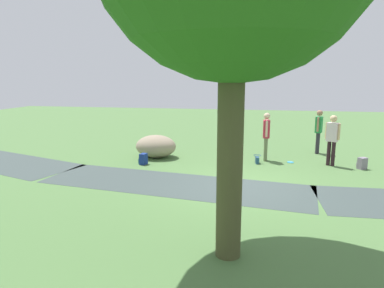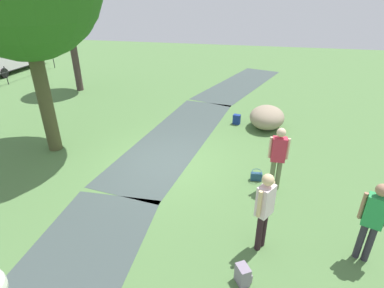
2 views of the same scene
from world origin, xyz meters
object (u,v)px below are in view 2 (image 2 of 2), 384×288
handbag_on_grass (256,176)px  backpack_by_boulder (237,119)px  lawn_boulder (267,117)px  frisbee_on_grass (268,208)px  man_near_boulder (373,217)px  delivery_van (3,52)px  spare_backpack_on_lawn (243,275)px  young_tree_near_path (68,15)px  woman_with_handbag (278,154)px  passerby_on_path (265,207)px

handbag_on_grass → backpack_by_boulder: 4.16m
lawn_boulder → frisbee_on_grass: size_ratio=7.15×
man_near_boulder → frisbee_on_grass: man_near_boulder is taller
lawn_boulder → delivery_van: 18.31m
spare_backpack_on_lawn → young_tree_near_path: bearing=42.5°
lawn_boulder → woman_with_handbag: woman_with_handbag is taller
handbag_on_grass → frisbee_on_grass: size_ratio=1.40×
man_near_boulder → spare_backpack_on_lawn: 2.69m
spare_backpack_on_lawn → woman_with_handbag: bearing=-10.6°
passerby_on_path → backpack_by_boulder: size_ratio=4.52×
young_tree_near_path → spare_backpack_on_lawn: size_ratio=12.95×
handbag_on_grass → spare_backpack_on_lawn: 3.55m
lawn_boulder → man_near_boulder: size_ratio=0.95×
spare_backpack_on_lawn → man_near_boulder: bearing=-64.2°
passerby_on_path → man_near_boulder: bearing=-86.2°
delivery_van → backpack_by_boulder: bearing=-110.2°
handbag_on_grass → backpack_by_boulder: backpack_by_boulder is taller
woman_with_handbag → handbag_on_grass: woman_with_handbag is taller
man_near_boulder → delivery_van: 22.84m
handbag_on_grass → spare_backpack_on_lawn: bearing=178.0°
handbag_on_grass → woman_with_handbag: bearing=-121.8°
man_near_boulder → delivery_van: (12.40, 19.18, 0.21)m
backpack_by_boulder → handbag_on_grass: bearing=-167.1°
passerby_on_path → handbag_on_grass: (2.57, 0.16, -0.92)m
lawn_boulder → frisbee_on_grass: lawn_boulder is taller
man_near_boulder → backpack_by_boulder: man_near_boulder is taller
man_near_boulder → frisbee_on_grass: bearing=56.1°
young_tree_near_path → lawn_boulder: 10.98m
passerby_on_path → delivery_van: bearing=53.9°
man_near_boulder → passerby_on_path: size_ratio=0.99×
young_tree_near_path → passerby_on_path: size_ratio=2.86×
man_near_boulder → handbag_on_grass: (2.43, 2.17, -0.91)m
woman_with_handbag → man_near_boulder: woman_with_handbag is taller
backpack_by_boulder → frisbee_on_grass: (-5.27, -1.28, -0.18)m
lawn_boulder → handbag_on_grass: bearing=176.4°
lawn_boulder → woman_with_handbag: size_ratio=0.94×
backpack_by_boulder → frisbee_on_grass: backpack_by_boulder is taller
frisbee_on_grass → delivery_van: (11.18, 17.36, 1.26)m
handbag_on_grass → lawn_boulder: bearing=-3.6°
man_near_boulder → delivery_van: size_ratio=0.32×
young_tree_near_path → handbag_on_grass: 12.53m
handbag_on_grass → young_tree_near_path: bearing=54.5°
frisbee_on_grass → lawn_boulder: bearing=1.1°
lawn_boulder → spare_backpack_on_lawn: (-7.47, 0.37, -0.25)m
backpack_by_boulder → spare_backpack_on_lawn: size_ratio=1.00×
delivery_van → spare_backpack_on_lawn: bearing=-128.7°
spare_backpack_on_lawn → frisbee_on_grass: spare_backpack_on_lawn is taller
spare_backpack_on_lawn → handbag_on_grass: bearing=-2.0°
woman_with_handbag → man_near_boulder: bearing=-141.7°
young_tree_near_path → spare_backpack_on_lawn: bearing=-137.5°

